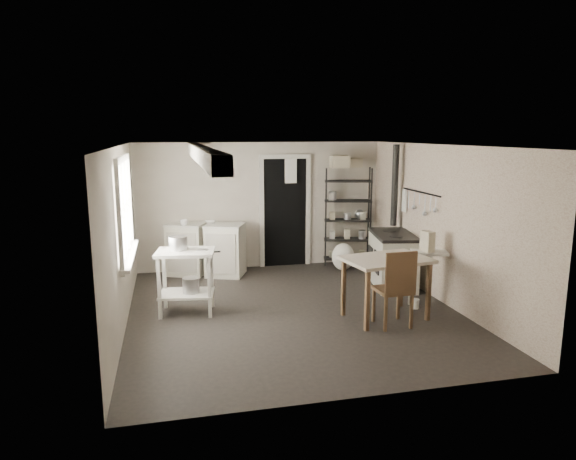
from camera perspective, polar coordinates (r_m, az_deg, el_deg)
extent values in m
plane|color=black|center=(7.33, 0.54, -8.91)|extent=(5.00, 5.00, 0.00)
plane|color=silver|center=(6.90, 0.57, 9.37)|extent=(5.00, 5.00, 0.00)
cube|color=#BCB1A0|center=(9.44, -3.03, 2.74)|extent=(4.50, 0.02, 2.30)
cube|color=#BCB1A0|center=(4.70, 7.80, -5.64)|extent=(4.50, 0.02, 2.30)
cube|color=#BCB1A0|center=(6.86, -18.03, -0.85)|extent=(0.02, 5.00, 2.30)
cube|color=#BCB1A0|center=(7.86, 16.71, 0.66)|extent=(0.02, 5.00, 2.30)
cylinder|color=#B1B1B4|center=(7.18, -12.11, -1.76)|extent=(0.32, 0.32, 0.27)
cylinder|color=#B1B1B4|center=(7.14, -9.44, -2.48)|extent=(0.21, 0.21, 0.09)
cylinder|color=#B1B1B4|center=(7.23, -10.73, -6.18)|extent=(0.29, 0.29, 0.25)
imported|color=white|center=(9.03, -8.64, 0.98)|extent=(0.27, 0.27, 0.06)
imported|color=white|center=(8.90, -11.48, 0.88)|extent=(0.17, 0.17, 0.10)
imported|color=white|center=(9.59, 4.79, 4.18)|extent=(0.11, 0.11, 0.20)
cube|color=beige|center=(9.50, 5.78, 7.96)|extent=(0.34, 0.30, 0.22)
cube|color=beige|center=(9.68, 7.33, 7.86)|extent=(0.27, 0.25, 0.17)
cube|color=beige|center=(7.53, 15.26, -0.78)|extent=(0.15, 0.21, 0.29)
imported|color=white|center=(6.91, 12.87, -3.46)|extent=(0.11, 0.11, 0.08)
ellipsoid|color=white|center=(9.39, 6.14, -3.02)|extent=(0.48, 0.44, 0.50)
cylinder|color=white|center=(7.60, 13.97, -7.90)|extent=(0.14, 0.14, 0.14)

